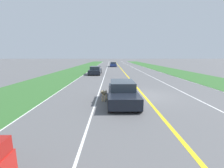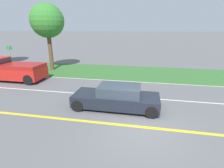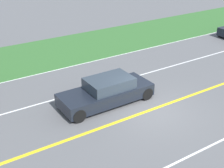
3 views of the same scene
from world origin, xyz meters
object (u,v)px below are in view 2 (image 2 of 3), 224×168
(roadside_tree_right_near, at_px, (47,21))
(street_sign, at_px, (10,55))
(pickup_truck, at_px, (8,69))
(ego_car, at_px, (117,98))
(dog, at_px, (121,92))

(roadside_tree_right_near, height_order, street_sign, roadside_tree_right_near)
(pickup_truck, bearing_deg, ego_car, -110.18)
(dog, xyz_separation_m, roadside_tree_right_near, (6.66, 8.42, 4.41))
(ego_car, distance_m, roadside_tree_right_near, 12.25)
(dog, height_order, street_sign, street_sign)
(roadside_tree_right_near, bearing_deg, dog, -128.35)
(street_sign, bearing_deg, roadside_tree_right_near, -69.00)
(pickup_truck, bearing_deg, street_sign, 35.33)
(ego_car, height_order, pickup_truck, pickup_truck)
(street_sign, bearing_deg, dog, -113.46)
(dog, relative_size, street_sign, 0.46)
(pickup_truck, height_order, roadside_tree_right_near, roadside_tree_right_near)
(dog, bearing_deg, ego_car, -170.04)
(dog, relative_size, roadside_tree_right_near, 0.18)
(ego_car, xyz_separation_m, dog, (1.21, -0.08, -0.12))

